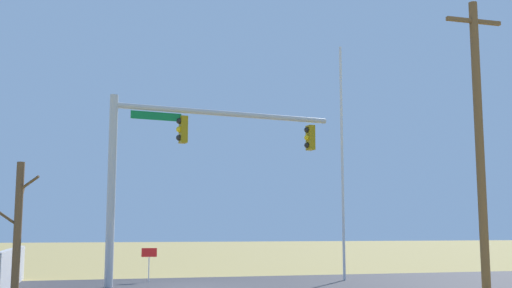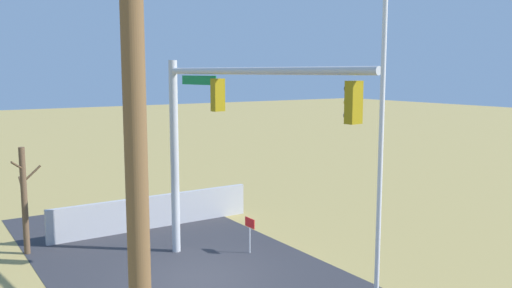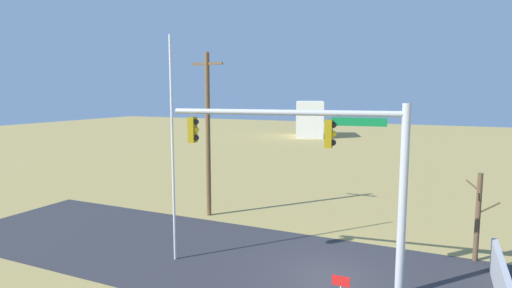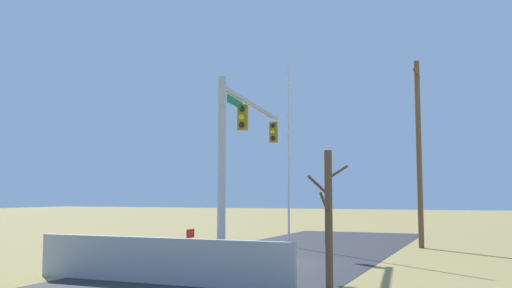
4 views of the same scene
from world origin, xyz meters
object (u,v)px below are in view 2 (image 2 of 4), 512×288
object	(u,v)px
utility_pole	(137,201)
flagpole	(381,150)
signal_mast	(215,122)
bare_tree	(24,199)
open_sign	(250,227)

from	to	relation	value
utility_pole	flagpole	bearing A→B (deg)	-71.76
signal_mast	bare_tree	world-z (taller)	signal_mast
flagpole	utility_pole	size ratio (longest dim) A/B	1.01
flagpole	bare_tree	distance (m)	12.52
flagpole	open_sign	distance (m)	8.12
signal_mast	open_sign	bearing A→B (deg)	-65.25
bare_tree	open_sign	bearing A→B (deg)	-122.62
signal_mast	open_sign	distance (m)	4.15
open_sign	flagpole	bearing A→B (deg)	169.21
flagpole	open_sign	world-z (taller)	flagpole
bare_tree	open_sign	xyz separation A→B (m)	(-4.05, -6.32, -0.97)
signal_mast	bare_tree	size ratio (longest dim) A/B	2.28
bare_tree	utility_pole	bearing A→B (deg)	175.89
bare_tree	open_sign	distance (m)	7.57
open_sign	utility_pole	bearing A→B (deg)	141.37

